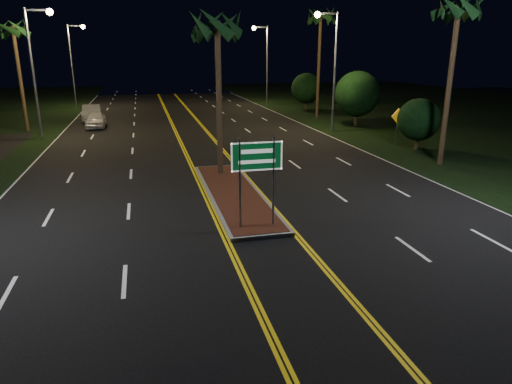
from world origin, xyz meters
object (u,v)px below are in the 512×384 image
object	(u,v)px
car_far	(92,112)
streetlight_right_mid	(331,58)
palm_right_near	(459,9)
shrub_far	(306,88)
streetlight_right_far	(264,56)
warning_sign	(397,121)
palm_left_far	(13,29)
shrub_mid	(357,94)
palm_right_far	(321,17)
car_near	(96,118)
streetlight_left_far	(74,56)
highway_sign	(257,165)
streetlight_left_mid	(37,59)
shrub_near	(419,120)
median_island	(234,194)
palm_median	(217,26)

from	to	relation	value
car_far	streetlight_right_mid	bearing A→B (deg)	-32.41
palm_right_near	shrub_far	distance (m)	26.69
streetlight_right_far	warning_sign	size ratio (longest dim) A/B	3.58
streetlight_right_far	palm_right_near	xyz separation A→B (m)	(1.89, -32.00, 2.56)
palm_left_far	shrub_mid	size ratio (longest dim) A/B	1.90
palm_right_far	car_near	size ratio (longest dim) A/B	2.21
shrub_mid	shrub_far	size ratio (longest dim) A/B	1.17
palm_right_far	shrub_mid	world-z (taller)	palm_right_far
streetlight_right_far	shrub_mid	distance (m)	18.55
streetlight_left_far	palm_right_near	bearing A→B (deg)	-55.79
highway_sign	shrub_far	size ratio (longest dim) A/B	0.81
streetlight_right_far	car_far	xyz separation A→B (m)	(-18.87, -9.18, -4.80)
streetlight_left_mid	highway_sign	bearing A→B (deg)	-63.41
streetlight_left_mid	streetlight_left_far	distance (m)	20.00
shrub_near	warning_sign	distance (m)	1.78
streetlight_left_far	palm_left_far	world-z (taller)	streetlight_left_far
palm_right_near	car_far	world-z (taller)	palm_right_near
highway_sign	shrub_mid	distance (m)	25.41
highway_sign	palm_right_far	bearing A→B (deg)	64.80
streetlight_right_mid	palm_right_near	bearing A→B (deg)	-81.06
streetlight_right_mid	palm_left_far	distance (m)	24.26
median_island	car_far	bearing A→B (deg)	107.73
palm_median	car_near	size ratio (longest dim) A/B	1.78
palm_right_near	streetlight_left_far	bearing A→B (deg)	124.21
shrub_far	car_near	xyz separation A→B (m)	(-21.37, -7.38, -1.56)
highway_sign	streetlight_right_far	size ratio (longest dim) A/B	0.36
streetlight_right_mid	median_island	bearing A→B (deg)	-125.28
car_near	car_far	world-z (taller)	car_far
median_island	shrub_mid	bearing A→B (deg)	50.53
streetlight_left_far	palm_right_near	size ratio (longest dim) A/B	0.97
streetlight_left_mid	palm_median	bearing A→B (deg)	-51.83
palm_right_far	shrub_mid	bearing A→B (deg)	-78.69
shrub_mid	car_near	size ratio (longest dim) A/B	0.99
streetlight_right_mid	car_near	bearing A→B (deg)	159.99
highway_sign	shrub_far	xyz separation A→B (m)	(13.80, 33.20, -0.07)
highway_sign	shrub_near	xyz separation A→B (m)	(13.50, 11.20, -0.46)
streetlight_left_mid	car_near	xyz separation A→B (m)	(3.04, 4.62, -4.88)
median_island	shrub_near	xyz separation A→B (m)	(13.50, 7.00, 1.86)
streetlight_right_mid	palm_right_near	size ratio (longest dim) A/B	0.97
streetlight_right_far	palm_right_far	bearing A→B (deg)	-79.67
palm_median	streetlight_right_mid	bearing A→B (deg)	47.30
streetlight_left_far	car_near	size ratio (longest dim) A/B	1.93
palm_right_near	car_near	size ratio (longest dim) A/B	2.00
streetlight_right_far	highway_sign	bearing A→B (deg)	-105.15
palm_right_far	shrub_near	bearing A→B (deg)	-87.49
car_far	shrub_far	bearing A→B (deg)	5.63
streetlight_left_mid	car_far	bearing A→B (deg)	75.03
median_island	shrub_far	world-z (taller)	shrub_far
shrub_far	palm_left_far	bearing A→B (deg)	-163.26
palm_median	car_far	distance (m)	24.65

